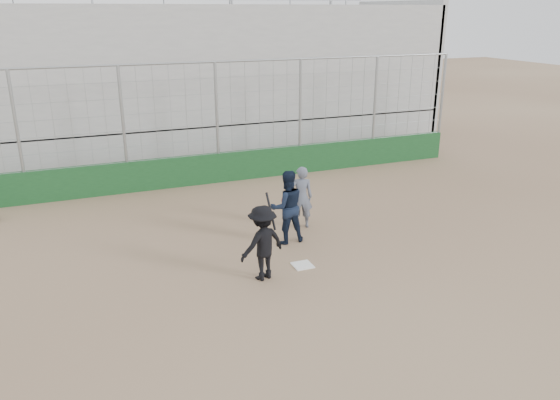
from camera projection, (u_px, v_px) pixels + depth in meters
name	position (u px, v px, depth m)	size (l,w,h in m)	color
ground	(303.00, 266.00, 12.55)	(90.00, 90.00, 0.00)	brown
home_plate	(303.00, 265.00, 12.55)	(0.44, 0.44, 0.02)	white
backstop	(218.00, 154.00, 18.37)	(18.10, 0.25, 4.04)	#133C1A
bleachers	(183.00, 79.00, 22.06)	(20.25, 6.70, 6.98)	#959595
batter_at_plate	(263.00, 243.00, 11.72)	(1.22, 0.92, 1.84)	black
catcher_crouched	(287.00, 219.00, 13.61)	(0.95, 0.75, 1.26)	black
umpire	(301.00, 200.00, 14.55)	(0.62, 0.41, 1.53)	#525867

